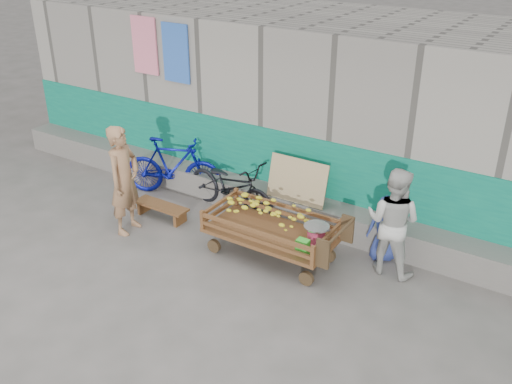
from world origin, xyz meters
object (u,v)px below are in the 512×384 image
Objects in this scene: banana_cart at (269,221)px; bicycle_dark at (231,186)px; child at (385,229)px; bicycle_blue at (173,167)px; woman at (393,222)px; bench at (161,208)px; vendor_man at (124,180)px.

bicycle_dark reaches higher than banana_cart.
child is 3.92m from bicycle_blue.
banana_cart is 2.63m from bicycle_blue.
banana_cart is 1.30× the size of woman.
banana_cart is 1.51m from bicycle_dark.
bicycle_dark reaches higher than bench.
vendor_man reaches higher than banana_cart.
vendor_man reaches higher than bench.
bicycle_dark is at bearing -45.86° from vendor_man.
vendor_man is 1.76m from bicycle_dark.
child is at bearing 30.52° from banana_cart.
bench is at bearing 141.05° from bicycle_dark.
vendor_man is 0.99× the size of bicycle_blue.
vendor_man is at bearing -7.96° from child.
vendor_man is 0.96× the size of bicycle_dark.
bicycle_dark is (-1.25, 0.84, -0.11)m from banana_cart.
woman is (3.71, 0.55, 0.61)m from bench.
vendor_man is (-0.18, -0.58, 0.69)m from bench.
bicycle_blue is at bearing -28.36° from child.
woman is at bearing 8.48° from bench.
woman is 4.12m from bicycle_blue.
bicycle_dark is (-2.67, 0.00, -0.02)m from child.
bicycle_blue is (-3.92, 0.00, 0.03)m from child.
bench is 3.80m from woman.
bench is at bearing 178.81° from banana_cart.
woman is 0.42m from child.
bicycle_blue reaches higher than bicycle_dark.
bicycle_blue reaches higher than bench.
woman is at bearing 20.32° from banana_cart.
woman is 0.89× the size of bicycle_blue.
bench is 3.63m from child.
banana_cart is at bearing 2.16° from child.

